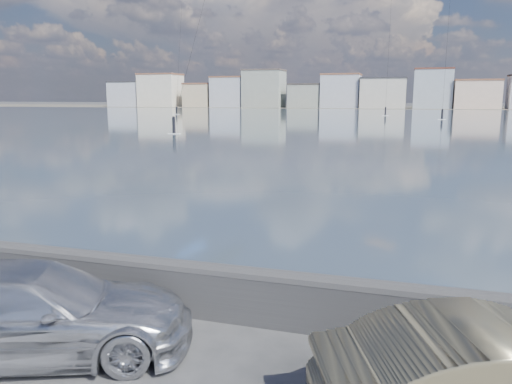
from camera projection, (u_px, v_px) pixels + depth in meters
bay_water at (388, 119)px, 92.95m from camera, size 500.00×177.00×0.00m
far_shore_strip at (400, 108)px, 194.84m from camera, size 500.00×60.00×0.00m
seawall at (186, 285)px, 9.45m from camera, size 400.00×0.36×1.08m
far_buildings at (404, 91)px, 180.19m from camera, size 240.79×13.26×14.60m
car_silver at (32, 311)px, 7.94m from camera, size 5.46×3.85×1.47m
car_champagne at (505, 381)px, 5.97m from camera, size 4.80×3.14×1.50m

